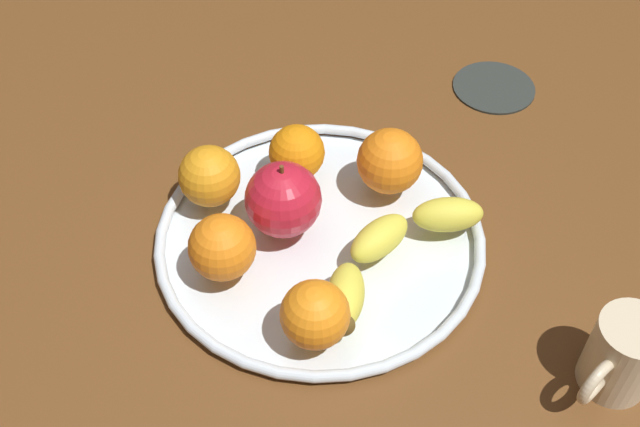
# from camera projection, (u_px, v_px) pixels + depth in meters

# --- Properties ---
(ground_plane) EXTENTS (1.55, 1.55, 0.04)m
(ground_plane) POSITION_uv_depth(u_px,v_px,m) (320.00, 255.00, 0.86)
(ground_plane) COLOR brown
(fruit_bowl) EXTENTS (0.35, 0.35, 0.02)m
(fruit_bowl) POSITION_uv_depth(u_px,v_px,m) (320.00, 238.00, 0.84)
(fruit_bowl) COLOR silver
(fruit_bowl) RESTS_ON ground_plane
(banana) EXTENTS (0.23, 0.08, 0.04)m
(banana) POSITION_uv_depth(u_px,v_px,m) (390.00, 251.00, 0.79)
(banana) COLOR yellow
(banana) RESTS_ON fruit_bowl
(apple) EXTENTS (0.08, 0.08, 0.09)m
(apple) POSITION_uv_depth(u_px,v_px,m) (283.00, 200.00, 0.81)
(apple) COLOR red
(apple) RESTS_ON fruit_bowl
(orange_front_left) EXTENTS (0.06, 0.06, 0.06)m
(orange_front_left) POSITION_uv_depth(u_px,v_px,m) (297.00, 152.00, 0.87)
(orange_front_left) COLOR orange
(orange_front_left) RESTS_ON fruit_bowl
(orange_back_right) EXTENTS (0.07, 0.07, 0.07)m
(orange_back_right) POSITION_uv_depth(u_px,v_px,m) (315.00, 315.00, 0.72)
(orange_back_right) COLOR orange
(orange_back_right) RESTS_ON fruit_bowl
(orange_center) EXTENTS (0.07, 0.07, 0.07)m
(orange_center) POSITION_uv_depth(u_px,v_px,m) (222.00, 247.00, 0.77)
(orange_center) COLOR orange
(orange_center) RESTS_ON fruit_bowl
(orange_front_right) EXTENTS (0.07, 0.07, 0.07)m
(orange_front_right) POSITION_uv_depth(u_px,v_px,m) (388.00, 160.00, 0.85)
(orange_front_right) COLOR orange
(orange_front_right) RESTS_ON fruit_bowl
(orange_back_left) EXTENTS (0.07, 0.07, 0.07)m
(orange_back_left) POSITION_uv_depth(u_px,v_px,m) (209.00, 176.00, 0.84)
(orange_back_left) COLOR orange
(orange_back_left) RESTS_ON fruit_bowl
(ambient_mug) EXTENTS (0.10, 0.06, 0.08)m
(ambient_mug) POSITION_uv_depth(u_px,v_px,m) (621.00, 356.00, 0.70)
(ambient_mug) COLOR beige
(ambient_mug) RESTS_ON ground_plane
(ambient_coaster) EXTENTS (0.11, 0.11, 0.01)m
(ambient_coaster) POSITION_uv_depth(u_px,v_px,m) (494.00, 86.00, 1.02)
(ambient_coaster) COLOR #292F2B
(ambient_coaster) RESTS_ON ground_plane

